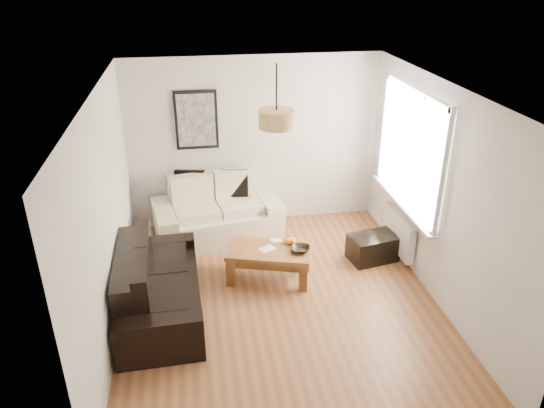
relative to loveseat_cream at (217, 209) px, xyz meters
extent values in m
plane|color=brown|center=(0.64, -1.78, -0.45)|extent=(4.50, 4.50, 0.00)
cube|color=white|center=(2.46, -0.98, -0.07)|extent=(0.10, 0.90, 0.52)
cylinder|color=tan|center=(0.64, -1.48, 1.78)|extent=(0.40, 0.40, 0.20)
cube|color=black|center=(2.09, -1.01, -0.27)|extent=(0.71, 0.53, 0.37)
cube|color=black|center=(-0.37, 0.22, 0.33)|extent=(0.46, 0.22, 0.44)
cube|color=black|center=(0.29, 0.22, 0.32)|extent=(0.43, 0.18, 0.42)
imported|color=black|center=(0.98, -1.35, 0.01)|extent=(0.30, 0.30, 0.06)
sphere|color=#D75712|center=(0.91, -1.17, 0.02)|extent=(0.10, 0.10, 0.09)
sphere|color=#FF9C15|center=(0.92, -1.13, 0.02)|extent=(0.09, 0.09, 0.08)
sphere|color=orange|center=(0.86, -1.15, 0.02)|extent=(0.12, 0.12, 0.10)
cube|color=white|center=(0.57, -1.23, -0.01)|extent=(0.24, 0.22, 0.01)
camera|label=1|loc=(-0.29, -6.85, 3.36)|focal=33.75mm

